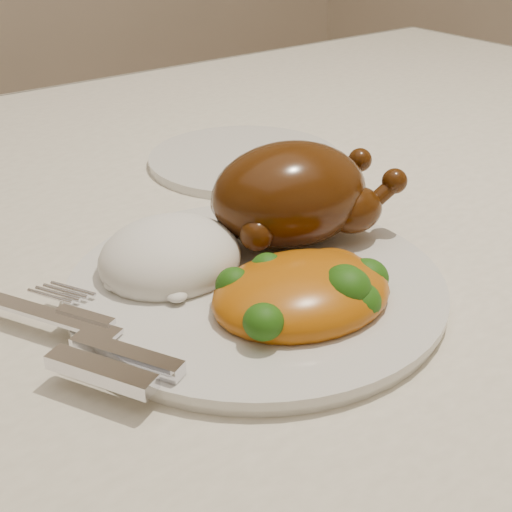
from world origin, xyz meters
TOP-DOWN VIEW (x-y plane):
  - dining_table at (0.00, 0.00)m, footprint 1.60×0.90m
  - tablecloth at (0.00, 0.00)m, footprint 1.73×1.03m
  - dinner_plate at (-0.01, -0.12)m, footprint 0.35×0.35m
  - side_plate at (0.14, 0.10)m, footprint 0.20×0.20m
  - roast_chicken at (0.05, -0.09)m, footprint 0.16×0.12m
  - rice_mound at (-0.05, -0.07)m, footprint 0.11×0.10m
  - mac_and_cheese at (-0.00, -0.17)m, footprint 0.14×0.12m
  - cutlery at (-0.14, -0.13)m, footprint 0.07×0.17m

SIDE VIEW (x-z plane):
  - dining_table at x=0.00m, z-range 0.29..1.05m
  - tablecloth at x=0.00m, z-range 0.65..0.83m
  - side_plate at x=0.14m, z-range 0.77..0.78m
  - dinner_plate at x=-0.01m, z-range 0.77..0.78m
  - cutlery at x=-0.14m, z-range 0.78..0.79m
  - rice_mound at x=-0.05m, z-range 0.76..0.82m
  - mac_and_cheese at x=0.00m, z-range 0.77..0.81m
  - roast_chicken at x=0.05m, z-range 0.78..0.86m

